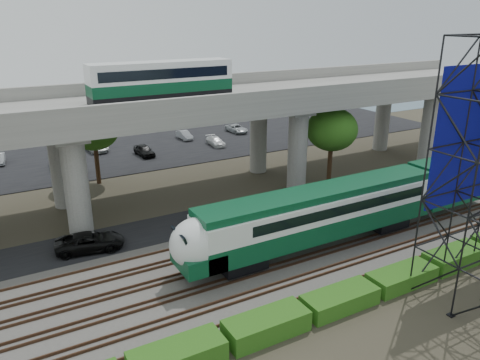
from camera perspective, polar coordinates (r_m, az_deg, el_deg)
ground at (r=30.89m, az=5.26°, el=-11.75°), size 140.00×140.00×0.00m
ballast_bed at (r=32.27m, az=3.24°, el=-10.03°), size 90.00×12.00×0.20m
service_road at (r=38.94m, az=-3.49°, el=-4.73°), size 90.00×5.00×0.08m
parking_lot at (r=59.81m, az=-13.43°, el=3.44°), size 90.00×18.00×0.08m
harbor_water at (r=80.67m, az=-17.92°, el=7.08°), size 140.00×40.00×0.03m
rail_tracks at (r=32.18m, az=3.25°, el=-9.75°), size 90.00×9.52×0.16m
commuter_train at (r=34.74m, az=12.59°, el=-3.17°), size 29.30×3.06×4.30m
overpass at (r=41.26m, az=-7.27°, el=8.46°), size 80.00×12.00×12.40m
hedge_strip at (r=28.30m, az=12.10°, el=-14.00°), size 34.60×1.80×1.20m
trees at (r=40.57m, az=-13.15°, el=4.08°), size 40.94×16.94×7.69m
suv at (r=35.21m, az=-17.83°, el=-7.18°), size 5.09×3.05×1.32m
parked_cars at (r=58.92m, az=-14.36°, el=3.77°), size 37.97×9.37×1.30m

